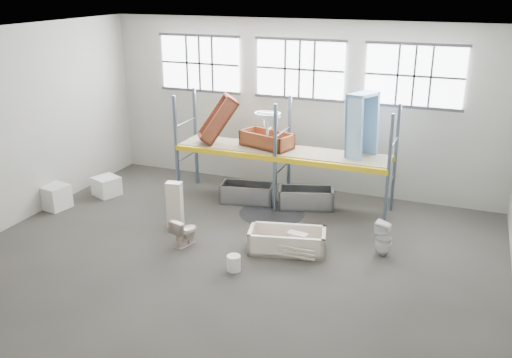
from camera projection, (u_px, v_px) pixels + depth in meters
The scene contains 33 objects.
floor at pixel (232, 258), 12.90m from camera, with size 12.00×10.00×0.10m, color #48443E.
ceiling at pixel (229, 32), 11.17m from camera, with size 12.00×10.00×0.10m, color silver.
wall_back at pixel (300, 106), 16.45m from camera, with size 12.00×0.10×5.00m, color #A09F94.
wall_front at pixel (81, 254), 7.61m from camera, with size 12.00×0.10×5.00m, color #B4B3A6.
wall_left at pixel (12, 127), 14.11m from camera, with size 0.10×10.00×5.00m, color #BAB9AC.
window_left at pixel (200, 63), 17.08m from camera, with size 2.60×0.04×1.60m, color white.
window_mid at pixel (300, 69), 15.98m from camera, with size 2.60×0.04×1.60m, color white.
window_right at pixel (414, 76), 14.88m from camera, with size 2.60×0.04×1.60m, color white.
rack_upright_la at pixel (176, 147), 15.94m from camera, with size 0.08×0.08×3.00m, color slate.
rack_upright_lb at pixel (196, 137), 16.99m from camera, with size 0.08×0.08×3.00m, color slate.
rack_upright_ma at pixel (275, 159), 14.91m from camera, with size 0.08×0.08×3.00m, color slate.
rack_upright_mb at pixel (289, 147), 15.96m from camera, with size 0.08×0.08×3.00m, color slate.
rack_upright_ra at pixel (388, 172), 13.88m from camera, with size 0.08×0.08×3.00m, color slate.
rack_upright_rb at pixel (395, 159), 14.93m from camera, with size 0.08×0.08×3.00m, color slate.
rack_beam_front at pixel (275, 159), 14.91m from camera, with size 6.00×0.10×0.14m, color yellow.
rack_beam_back at pixel (289, 147), 15.96m from camera, with size 6.00×0.10×0.14m, color yellow.
shelf_deck at pixel (282, 150), 15.41m from camera, with size 5.90×1.10×0.03m, color gray.
wet_patch at pixel (272, 213), 15.24m from camera, with size 1.80×1.80×0.00m, color black.
bathtub_beige at pixel (287, 241), 13.06m from camera, with size 1.78×0.84×0.52m, color silver, non-canonical shape.
cistern_spare at pixel (297, 242), 12.96m from camera, with size 0.46×0.22×0.44m, color beige.
sink_in_tub at pixel (256, 244), 13.11m from camera, with size 0.48×0.48×0.16m, color beige.
toilet_beige at pixel (185, 232), 13.32m from camera, with size 0.39×0.69×0.70m, color beige.
cistern_tall at pixel (175, 205), 14.25m from camera, with size 0.39×0.25×1.20m, color beige.
toilet_white at pixel (384, 238), 12.80m from camera, with size 0.38×0.39×0.84m, color white.
steel_tub_left at pixel (247, 193), 15.93m from camera, with size 1.49×0.70×0.55m, color #9EA0A5, non-canonical shape.
steel_tub_right at pixel (306, 198), 15.56m from camera, with size 1.51×0.70×0.55m, color #B1B5BA, non-canonical shape.
rust_tub_flat at pixel (267, 139), 15.54m from camera, with size 1.48×0.69×0.42m, color #953B26, non-canonical shape.
rust_tub_tilted at pixel (218, 119), 15.81m from camera, with size 1.45×0.68×0.41m, color brown, non-canonical shape.
sink_on_shelf at pixel (267, 134), 15.06m from camera, with size 0.71×0.55×0.63m, color silver.
blue_tub_upright at pixel (362, 127), 14.58m from camera, with size 1.78×0.84×0.50m, color #87B5DF, non-canonical shape.
bucket at pixel (234, 263), 12.20m from camera, with size 0.30×0.30×0.36m, color white.
carton_near at pixel (54, 196), 15.52m from camera, with size 0.77×0.66×0.66m, color silver.
carton_far at pixel (107, 186), 16.45m from camera, with size 0.66×0.66×0.55m, color silver.
Camera 1 is at (4.72, -10.51, 6.05)m, focal length 39.10 mm.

